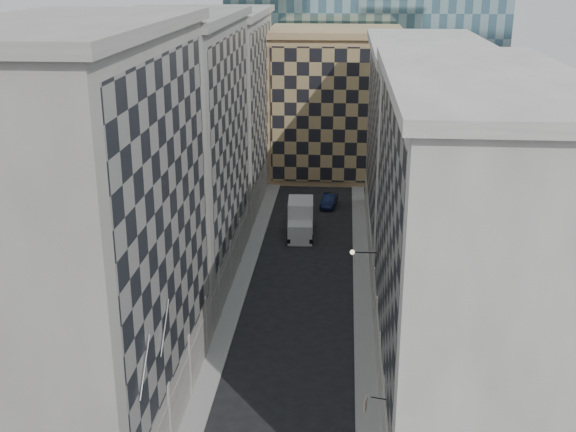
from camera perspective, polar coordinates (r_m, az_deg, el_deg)
The scene contains 13 objects.
sidewalk_west at distance 62.13m, azimuth -3.88°, elevation -5.78°, with size 1.50×100.00×0.15m, color gray.
sidewalk_east at distance 61.56m, azimuth 5.89°, elevation -6.09°, with size 1.50×100.00×0.15m, color gray.
bldg_left_a at distance 41.91m, azimuth -15.65°, elevation -1.68°, with size 10.80×22.80×23.70m.
bldg_left_b at distance 62.21m, azimuth -8.88°, elevation 5.07°, with size 10.80×22.80×22.70m.
bldg_left_c at distance 83.37m, azimuth -5.44°, elevation 8.44°, with size 10.80×22.80×21.70m.
bldg_right_a at distance 44.33m, azimuth 13.99°, elevation -2.46°, with size 10.80×26.80×20.70m.
bldg_right_b at distance 70.05m, azimuth 10.62°, elevation 5.31°, with size 10.80×28.80×19.70m.
tan_block at distance 95.09m, azimuth 3.69°, elevation 8.96°, with size 16.80×14.80×18.80m.
flagpoles_left at distance 37.72m, azimuth -10.44°, elevation -10.09°, with size 0.10×6.33×2.33m.
bracket_lamp at distance 53.59m, azimuth 5.29°, elevation -2.87°, with size 1.98×0.36×0.36m.
box_truck at distance 74.01m, azimuth 0.99°, elevation -0.36°, with size 2.84×6.38×3.44m.
dark_car at distance 82.98m, azimuth 3.27°, elevation 1.22°, with size 1.48×4.26×1.40m, color #0E1836.
shop_sign at distance 40.47m, azimuth 6.22°, elevation -14.57°, with size 1.25×0.76×0.85m.
Camera 1 is at (3.37, -25.69, 26.23)m, focal length 45.00 mm.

